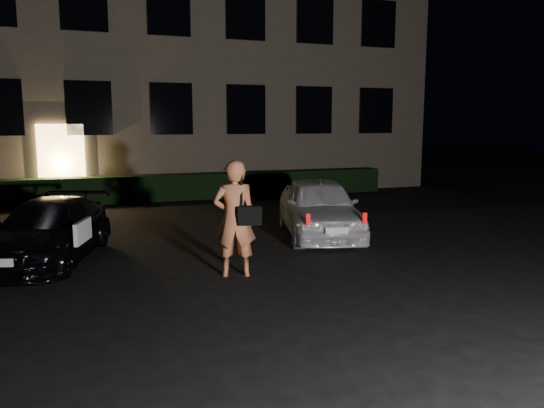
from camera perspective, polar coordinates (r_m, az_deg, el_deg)
name	(u,v)px	position (r m, az deg, el deg)	size (l,w,h in m)	color
ground	(296,294)	(8.03, 2.62, -9.60)	(80.00, 80.00, 0.00)	black
building	(153,35)	(22.50, -12.72, 17.35)	(20.00, 8.11, 12.00)	brown
hedge	(176,187)	(17.91, -10.31, 1.81)	(15.00, 0.70, 0.85)	black
sedan	(49,231)	(10.59, -22.90, -2.69)	(2.62, 4.13, 1.12)	black
hatch	(319,207)	(11.95, 5.09, -0.32)	(2.48, 4.13, 1.32)	silver
man	(235,219)	(8.74, -4.01, -1.57)	(0.81, 0.62, 1.93)	#D7784B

